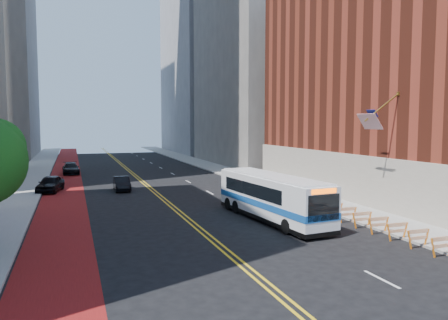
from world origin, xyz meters
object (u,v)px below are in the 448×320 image
transit_bus (271,197)px  car_b (122,184)px  car_a (50,184)px  car_c (71,168)px

transit_bus → car_b: transit_bus is taller
car_a → car_b: car_a is taller
transit_bus → car_c: size_ratio=2.29×
car_a → car_c: size_ratio=0.92×
transit_bus → car_c: bearing=106.0°
car_a → car_b: bearing=0.3°
car_c → car_a: bearing=-99.2°
transit_bus → car_a: transit_bus is taller
transit_bus → car_b: bearing=110.7°
car_a → car_b: (6.47, -1.44, -0.10)m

